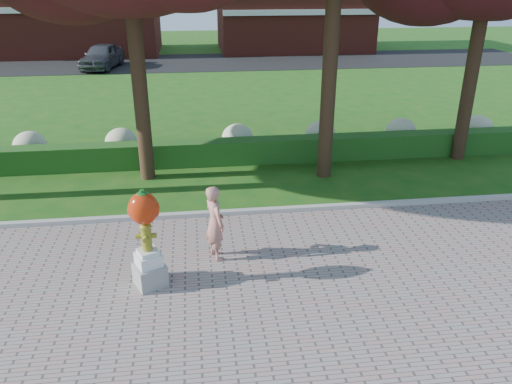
% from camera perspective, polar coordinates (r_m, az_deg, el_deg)
% --- Properties ---
extents(ground, '(100.00, 100.00, 0.00)m').
position_cam_1_polar(ground, '(10.57, -3.50, -10.00)').
color(ground, '#175214').
rests_on(ground, ground).
extents(curb, '(40.00, 0.18, 0.15)m').
position_cam_1_polar(curb, '(13.14, -4.43, -2.49)').
color(curb, '#ADADA5').
rests_on(curb, ground).
extents(lawn_hedge, '(24.00, 0.70, 0.80)m').
position_cam_1_polar(lawn_hedge, '(16.71, -5.24, 4.54)').
color(lawn_hedge, '#144816').
rests_on(lawn_hedge, ground).
extents(hydrangea_row, '(20.10, 1.10, 0.99)m').
position_cam_1_polar(hydrangea_row, '(17.64, -3.53, 6.14)').
color(hydrangea_row, '#AAB288').
rests_on(hydrangea_row, ground).
extents(street, '(50.00, 8.00, 0.02)m').
position_cam_1_polar(street, '(37.25, -6.64, 14.52)').
color(street, black).
rests_on(street, ground).
extents(building_left, '(14.00, 8.00, 7.00)m').
position_cam_1_polar(building_left, '(43.90, -20.99, 19.18)').
color(building_left, maroon).
rests_on(building_left, ground).
extents(building_right, '(12.00, 8.00, 6.40)m').
position_cam_1_polar(building_right, '(43.70, 4.20, 20.16)').
color(building_right, maroon).
rests_on(building_right, ground).
extents(hydrant_sculpture, '(0.75, 0.75, 2.10)m').
position_cam_1_polar(hydrant_sculpture, '(10.01, -12.43, -4.96)').
color(hydrant_sculpture, gray).
rests_on(hydrant_sculpture, walkway).
extents(woman, '(0.62, 0.73, 1.71)m').
position_cam_1_polar(woman, '(10.88, -4.72, -3.51)').
color(woman, tan).
rests_on(woman, walkway).
extents(parked_car, '(2.77, 5.02, 1.62)m').
position_cam_1_polar(parked_car, '(35.88, -17.20, 14.64)').
color(parked_car, '#404248').
rests_on(parked_car, street).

